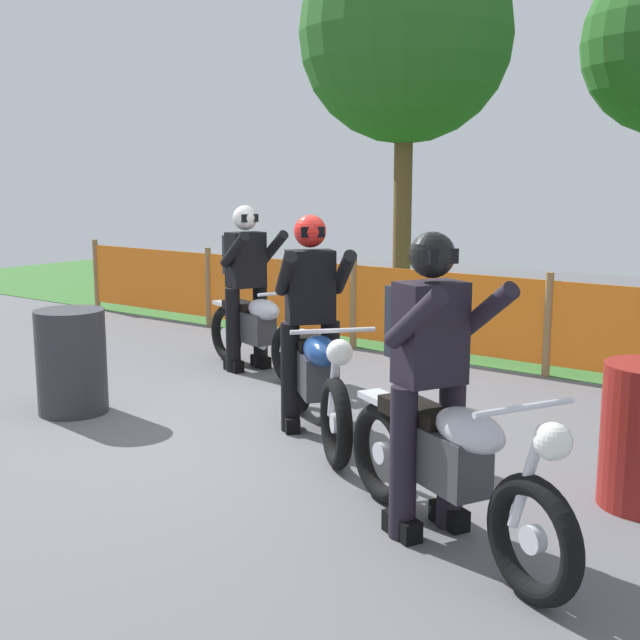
{
  "coord_description": "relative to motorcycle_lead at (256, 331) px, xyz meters",
  "views": [
    {
      "loc": [
        4.16,
        -4.75,
        1.98
      ],
      "look_at": [
        0.48,
        0.15,
        0.9
      ],
      "focal_mm": 46.06,
      "sensor_mm": 36.0,
      "label": 1
    }
  ],
  "objects": [
    {
      "name": "tree_leftmost",
      "position": [
        -1.14,
        4.69,
        3.57
      ],
      "size": [
        3.16,
        3.16,
        5.61
      ],
      "color": "brown",
      "rests_on": "ground"
    },
    {
      "name": "rider_lead",
      "position": [
        -0.2,
        0.07,
        0.51
      ],
      "size": [
        0.77,
        0.67,
        1.69
      ],
      "rotation": [
        0.0,
        0.0,
        -0.34
      ],
      "color": "black",
      "rests_on": "ground"
    },
    {
      "name": "motorcycle_trailing",
      "position": [
        1.74,
        -1.3,
        0.02
      ],
      "size": [
        1.59,
        1.41,
        0.96
      ],
      "rotation": [
        0.0,
        0.0,
        -0.72
      ],
      "color": "black",
      "rests_on": "ground"
    },
    {
      "name": "motorcycle_third",
      "position": [
        3.45,
        -2.37,
        0.02
      ],
      "size": [
        1.82,
        1.01,
        0.94
      ],
      "rotation": [
        0.0,
        0.0,
        -0.46
      ],
      "color": "black",
      "rests_on": "ground"
    },
    {
      "name": "spare_drum",
      "position": [
        -0.31,
        -2.0,
        0.0
      ],
      "size": [
        0.58,
        0.58,
        0.88
      ],
      "primitive_type": "cylinder",
      "color": "#2D2D33",
      "rests_on": "ground"
    },
    {
      "name": "barrier_fence",
      "position": [
        1.24,
        1.62,
        0.1
      ],
      "size": [
        11.77,
        0.08,
        1.05
      ],
      "color": "olive",
      "rests_on": "ground"
    },
    {
      "name": "ground",
      "position": [
        1.24,
        -1.37,
        -0.45
      ],
      "size": [
        24.0,
        24.0,
        0.02
      ],
      "primitive_type": "cube",
      "color": "#5B5B60"
    },
    {
      "name": "rider_third",
      "position": [
        3.26,
        -2.28,
        0.51
      ],
      "size": [
        0.78,
        0.7,
        1.69
      ],
      "rotation": [
        0.0,
        0.0,
        -0.46
      ],
      "color": "black",
      "rests_on": "ground"
    },
    {
      "name": "rider_trailing",
      "position": [
        1.58,
        -1.16,
        0.51
      ],
      "size": [
        0.78,
        0.75,
        1.69
      ],
      "rotation": [
        0.0,
        0.0,
        -0.72
      ],
      "color": "black",
      "rests_on": "ground"
    },
    {
      "name": "motorcycle_lead",
      "position": [
        0.0,
        0.0,
        0.0
      ],
      "size": [
        1.84,
        0.82,
        0.9
      ],
      "rotation": [
        0.0,
        0.0,
        -0.34
      ],
      "color": "black",
      "rests_on": "ground"
    },
    {
      "name": "grass_verge",
      "position": [
        1.24,
        5.31,
        -0.43
      ],
      "size": [
        24.0,
        7.39,
        0.01
      ],
      "primitive_type": "cube",
      "color": "#386B2D",
      "rests_on": "ground"
    }
  ]
}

